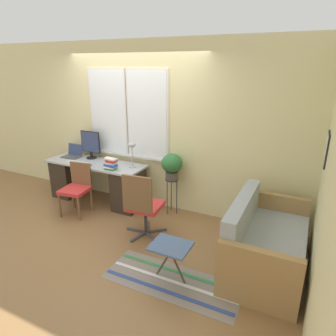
# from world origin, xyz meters

# --- Properties ---
(ground_plane) EXTENTS (14.00, 14.00, 0.00)m
(ground_plane) POSITION_xyz_m (0.00, 0.00, 0.00)
(ground_plane) COLOR olive
(wall_back_with_window) EXTENTS (9.00, 0.12, 2.70)m
(wall_back_with_window) POSITION_xyz_m (-0.01, 0.67, 1.36)
(wall_back_with_window) COLOR beige
(wall_back_with_window) RESTS_ON ground_plane
(wall_right_with_picture) EXTENTS (0.08, 9.00, 2.70)m
(wall_right_with_picture) POSITION_xyz_m (2.87, 0.00, 1.35)
(wall_right_with_picture) COLOR beige
(wall_right_with_picture) RESTS_ON ground_plane
(desk) EXTENTS (1.81, 0.59, 0.72)m
(desk) POSITION_xyz_m (-0.64, 0.30, 0.38)
(desk) COLOR #B2B7BC
(desk) RESTS_ON ground_plane
(laptop) EXTENTS (0.33, 0.25, 0.22)m
(laptop) POSITION_xyz_m (-1.22, 0.39, 0.77)
(laptop) COLOR #4C4C51
(laptop) RESTS_ON desk
(monitor) EXTENTS (0.40, 0.18, 0.49)m
(monitor) POSITION_xyz_m (-0.86, 0.47, 0.98)
(monitor) COLOR black
(monitor) RESTS_ON desk
(keyboard) EXTENTS (0.41, 0.14, 0.02)m
(keyboard) POSITION_xyz_m (-0.88, 0.13, 0.73)
(keyboard) COLOR silver
(keyboard) RESTS_ON desk
(mouse) EXTENTS (0.05, 0.08, 0.04)m
(mouse) POSITION_xyz_m (-0.59, 0.11, 0.74)
(mouse) COLOR slate
(mouse) RESTS_ON desk
(desk_lamp) EXTENTS (0.12, 0.12, 0.42)m
(desk_lamp) POSITION_xyz_m (0.08, 0.38, 1.04)
(desk_lamp) COLOR #ADADB2
(desk_lamp) RESTS_ON desk
(book_stack) EXTENTS (0.23, 0.16, 0.19)m
(book_stack) POSITION_xyz_m (-0.17, 0.12, 0.81)
(book_stack) COLOR green
(book_stack) RESTS_ON desk
(desk_chair_wooden) EXTENTS (0.46, 0.47, 0.82)m
(desk_chair_wooden) POSITION_xyz_m (-0.64, -0.20, 0.45)
(desk_chair_wooden) COLOR brown
(desk_chair_wooden) RESTS_ON ground_plane
(office_chair_swivel) EXTENTS (0.58, 0.60, 0.97)m
(office_chair_swivel) POSITION_xyz_m (0.70, -0.37, 0.50)
(office_chair_swivel) COLOR #47474C
(office_chair_swivel) RESTS_ON ground_plane
(couch_loveseat) EXTENTS (0.82, 1.50, 0.85)m
(couch_loveseat) POSITION_xyz_m (2.33, -0.31, 0.29)
(couch_loveseat) COLOR #9EA8B2
(couch_loveseat) RESTS_ON ground_plane
(plant_stand) EXTENTS (0.21, 0.21, 0.60)m
(plant_stand) POSITION_xyz_m (0.75, 0.46, 0.50)
(plant_stand) COLOR #333338
(plant_stand) RESTS_ON ground_plane
(potted_plant) EXTENTS (0.33, 0.33, 0.41)m
(potted_plant) POSITION_xyz_m (0.75, 0.46, 0.83)
(potted_plant) COLOR #514C47
(potted_plant) RESTS_ON plant_stand
(floor_rug_striped) EXTENTS (1.56, 0.60, 0.01)m
(floor_rug_striped) POSITION_xyz_m (1.47, -1.05, 0.00)
(floor_rug_striped) COLOR gray
(floor_rug_striped) RESTS_ON ground_plane
(folding_stool) EXTENTS (0.43, 0.37, 0.46)m
(folding_stool) POSITION_xyz_m (1.44, -1.01, 0.41)
(folding_stool) COLOR slate
(folding_stool) RESTS_ON ground_plane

